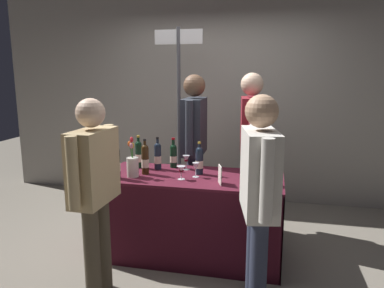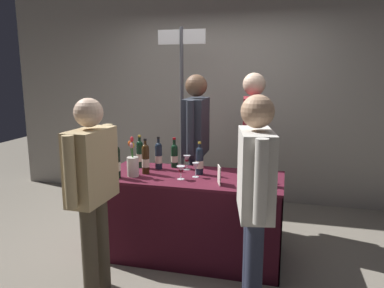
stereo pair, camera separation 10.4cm
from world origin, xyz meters
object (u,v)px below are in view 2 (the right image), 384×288
Objects in this scene: taster_foreground_right at (255,189)px; vendor_presenter at (252,137)px; wine_glass_near_taster at (196,167)px; featured_wine_bottle at (200,160)px; display_bottle_0 at (245,164)px; tasting_table at (192,201)px; wine_glass_mid at (181,170)px; wine_glass_near_vendor at (187,159)px; booth_signpost at (182,102)px; flower_vase at (133,164)px.

vendor_presenter is at bearing -4.90° from taster_foreground_right.
wine_glass_near_taster is at bearing -37.74° from vendor_presenter.
display_bottle_0 is at bearing -8.44° from featured_wine_bottle.
vendor_presenter reaches higher than tasting_table.
display_bottle_0 is (0.49, 0.00, 0.39)m from tasting_table.
wine_glass_mid is at bearing 36.03° from taster_foreground_right.
wine_glass_mid is 0.08× the size of taster_foreground_right.
display_bottle_0 reaches higher than wine_glass_mid.
taster_foreground_right is (0.64, -0.81, 0.42)m from tasting_table.
wine_glass_near_vendor is 0.28m from wine_glass_near_taster.
vendor_presenter is at bearing 55.11° from tasting_table.
wine_glass_near_vendor is (-0.10, 0.20, 0.35)m from tasting_table.
booth_signpost reaches higher than featured_wine_bottle.
vendor_presenter reaches higher than wine_glass_near_vendor.
vendor_presenter reaches higher than wine_glass_near_taster.
booth_signpost reaches higher than vendor_presenter.
booth_signpost reaches higher than taster_foreground_right.
display_bottle_0 is 2.30× the size of wine_glass_near_vendor.
tasting_table is at bearing -179.71° from display_bottle_0.
flower_vase reaches higher than featured_wine_bottle.
vendor_presenter is at bearing 40.45° from wine_glass_near_vendor.
booth_signpost reaches higher than wine_glass_near_vendor.
wine_glass_mid reaches higher than tasting_table.
tasting_table is at bearing 64.26° from wine_glass_mid.
featured_wine_bottle is 0.19× the size of taster_foreground_right.
featured_wine_bottle is at bearing -40.94° from vendor_presenter.
booth_signpost is at bearing 130.02° from display_bottle_0.
wine_glass_near_vendor is 0.34m from wine_glass_mid.
flower_vase is at bearing -178.57° from wine_glass_mid.
wine_glass_near_taster reaches higher than tasting_table.
flower_vase is (-0.42, -0.35, 0.01)m from wine_glass_near_vendor.
wine_glass_near_taster is at bearing -58.16° from wine_glass_near_vendor.
featured_wine_bottle is 2.52× the size of wine_glass_mid.
booth_signpost is (-0.88, 0.36, 0.33)m from vendor_presenter.
flower_vase is 0.23× the size of taster_foreground_right.
display_bottle_0 is 1.45m from booth_signpost.
wine_glass_mid is at bearing -137.12° from wine_glass_near_taster.
taster_foreground_right is at bearing -52.10° from wine_glass_near_taster.
tasting_table is 1.41m from booth_signpost.
wine_glass_mid is at bearing -115.74° from tasting_table.
flower_vase is 1.34m from taster_foreground_right.
wine_glass_near_vendor is 0.09× the size of taster_foreground_right.
flower_vase is at bearing -171.33° from display_bottle_0.
tasting_table is 0.74× the size of booth_signpost.
wine_glass_near_vendor reaches higher than wine_glass_near_taster.
tasting_table is 0.39m from featured_wine_bottle.
wine_glass_near_taster is 0.08× the size of vendor_presenter.
vendor_presenter is 1.08× the size of taster_foreground_right.
wine_glass_mid is 1.34m from booth_signpost.
wine_glass_near_taster is 0.58m from flower_vase.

